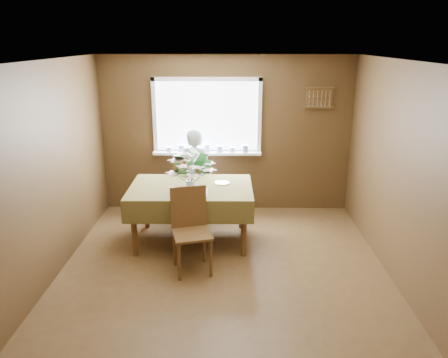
{
  "coord_description": "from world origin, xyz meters",
  "views": [
    {
      "loc": [
        0.1,
        -4.63,
        2.71
      ],
      "look_at": [
        0.0,
        0.55,
        1.05
      ],
      "focal_mm": 35.0,
      "sensor_mm": 36.0,
      "label": 1
    }
  ],
  "objects_px": {
    "chair_far": "(191,184)",
    "flower_bouquet": "(190,167)",
    "seated_woman": "(195,175)",
    "dining_table": "(191,193)",
    "chair_near": "(190,226)"
  },
  "relations": [
    {
      "from": "dining_table",
      "to": "chair_far",
      "type": "height_order",
      "value": "chair_far"
    },
    {
      "from": "dining_table",
      "to": "flower_bouquet",
      "type": "height_order",
      "value": "flower_bouquet"
    },
    {
      "from": "chair_far",
      "to": "flower_bouquet",
      "type": "relative_size",
      "value": 1.75
    },
    {
      "from": "seated_woman",
      "to": "chair_far",
      "type": "bearing_deg",
      "value": -44.9
    },
    {
      "from": "chair_far",
      "to": "chair_near",
      "type": "bearing_deg",
      "value": 114.21
    },
    {
      "from": "chair_near",
      "to": "flower_bouquet",
      "type": "distance_m",
      "value": 0.8
    },
    {
      "from": "flower_bouquet",
      "to": "chair_far",
      "type": "bearing_deg",
      "value": 95.53
    },
    {
      "from": "dining_table",
      "to": "chair_near",
      "type": "relative_size",
      "value": 1.64
    },
    {
      "from": "chair_far",
      "to": "seated_woman",
      "type": "height_order",
      "value": "seated_woman"
    },
    {
      "from": "chair_far",
      "to": "seated_woman",
      "type": "distance_m",
      "value": 0.21
    },
    {
      "from": "dining_table",
      "to": "chair_far",
      "type": "distance_m",
      "value": 0.88
    },
    {
      "from": "chair_near",
      "to": "flower_bouquet",
      "type": "relative_size",
      "value": 1.74
    },
    {
      "from": "chair_near",
      "to": "chair_far",
      "type": "bearing_deg",
      "value": 79.9
    },
    {
      "from": "chair_near",
      "to": "seated_woman",
      "type": "xyz_separation_m",
      "value": [
        -0.07,
        1.52,
        0.18
      ]
    },
    {
      "from": "chair_near",
      "to": "flower_bouquet",
      "type": "bearing_deg",
      "value": 79.18
    }
  ]
}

